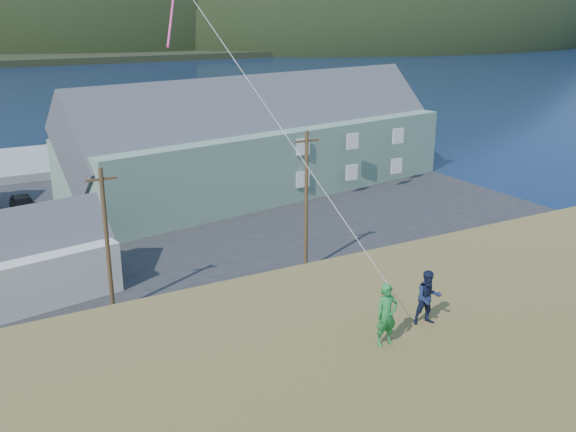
% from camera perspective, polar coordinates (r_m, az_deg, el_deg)
% --- Properties ---
extents(ground, '(900.00, 900.00, 0.00)m').
position_cam_1_polar(ground, '(35.65, -13.35, -9.12)').
color(ground, '#0A1638').
rests_on(ground, ground).
extents(grass_strip, '(110.00, 8.00, 0.10)m').
position_cam_1_polar(grass_strip, '(33.91, -12.40, -10.44)').
color(grass_strip, '#4C3D19').
rests_on(grass_strip, ground).
extents(waterfront_lot, '(72.00, 36.00, 0.12)m').
position_cam_1_polar(waterfront_lot, '(51.09, -18.67, -1.14)').
color(waterfront_lot, '#28282B').
rests_on(waterfront_lot, ground).
extents(far_hills, '(760.00, 265.00, 143.00)m').
position_cam_1_polar(far_hills, '(313.64, -21.64, 14.18)').
color(far_hills, black).
rests_on(far_hills, ground).
extents(lodge, '(36.94, 15.90, 12.58)m').
position_cam_1_polar(lodge, '(57.91, -2.07, 6.88)').
color(lodge, gray).
rests_on(lodge, waterfront_lot).
extents(shed_white, '(8.78, 6.56, 6.38)m').
position_cam_1_polar(shed_white, '(39.50, -21.24, -3.28)').
color(shed_white, silver).
rests_on(shed_white, waterfront_lot).
extents(utility_poles, '(27.65, 0.24, 8.92)m').
position_cam_1_polar(utility_poles, '(35.02, -16.83, -2.19)').
color(utility_poles, '#47331E').
rests_on(utility_poles, waterfront_lot).
extents(kite_flyer_green, '(0.67, 0.47, 1.77)m').
position_cam_1_polar(kite_flyer_green, '(17.64, 8.75, -8.68)').
color(kite_flyer_green, '#227D36').
rests_on(kite_flyer_green, hillside).
extents(kite_flyer_navy, '(0.95, 0.84, 1.64)m').
position_cam_1_polar(kite_flyer_navy, '(19.00, 12.36, -7.10)').
color(kite_flyer_navy, '#16203E').
rests_on(kite_flyer_navy, hillside).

